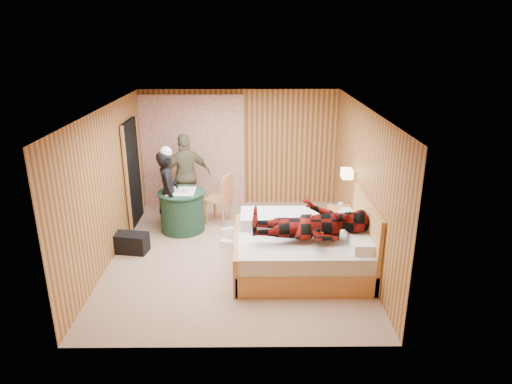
{
  "coord_description": "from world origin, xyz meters",
  "views": [
    {
      "loc": [
        0.28,
        -7.11,
        3.64
      ],
      "look_at": [
        0.33,
        0.2,
        1.05
      ],
      "focal_mm": 32.0,
      "sensor_mm": 36.0,
      "label": 1
    }
  ],
  "objects_px": {
    "wall_lamp": "(347,173)",
    "duffel_bag": "(130,243)",
    "chair_near": "(222,195)",
    "woman_standing": "(168,192)",
    "bed": "(305,249)",
    "round_table": "(182,211)",
    "man_at_table": "(186,176)",
    "nightstand": "(340,225)",
    "chair_far": "(186,191)",
    "man_on_bed": "(311,215)"
  },
  "relations": [
    {
      "from": "nightstand",
      "to": "woman_standing",
      "type": "relative_size",
      "value": 0.38
    },
    {
      "from": "bed",
      "to": "man_on_bed",
      "type": "xyz_separation_m",
      "value": [
        0.03,
        -0.23,
        0.68
      ]
    },
    {
      "from": "wall_lamp",
      "to": "man_at_table",
      "type": "height_order",
      "value": "man_at_table"
    },
    {
      "from": "duffel_bag",
      "to": "woman_standing",
      "type": "height_order",
      "value": "woman_standing"
    },
    {
      "from": "bed",
      "to": "round_table",
      "type": "distance_m",
      "value": 2.67
    },
    {
      "from": "nightstand",
      "to": "man_on_bed",
      "type": "bearing_deg",
      "value": -119.5
    },
    {
      "from": "nightstand",
      "to": "chair_near",
      "type": "height_order",
      "value": "chair_near"
    },
    {
      "from": "wall_lamp",
      "to": "round_table",
      "type": "height_order",
      "value": "wall_lamp"
    },
    {
      "from": "round_table",
      "to": "man_at_table",
      "type": "height_order",
      "value": "man_at_table"
    },
    {
      "from": "chair_far",
      "to": "duffel_bag",
      "type": "height_order",
      "value": "chair_far"
    },
    {
      "from": "round_table",
      "to": "duffel_bag",
      "type": "distance_m",
      "value": 1.23
    },
    {
      "from": "duffel_bag",
      "to": "man_at_table",
      "type": "bearing_deg",
      "value": 74.84
    },
    {
      "from": "wall_lamp",
      "to": "chair_far",
      "type": "relative_size",
      "value": 0.28
    },
    {
      "from": "bed",
      "to": "duffel_bag",
      "type": "relative_size",
      "value": 3.63
    },
    {
      "from": "chair_near",
      "to": "wall_lamp",
      "type": "bearing_deg",
      "value": 91.04
    },
    {
      "from": "round_table",
      "to": "man_at_table",
      "type": "distance_m",
      "value": 0.88
    },
    {
      "from": "chair_near",
      "to": "man_on_bed",
      "type": "xyz_separation_m",
      "value": [
        1.47,
        -2.12,
        0.44
      ]
    },
    {
      "from": "nightstand",
      "to": "duffel_bag",
      "type": "relative_size",
      "value": 1.01
    },
    {
      "from": "woman_standing",
      "to": "man_on_bed",
      "type": "bearing_deg",
      "value": -135.59
    },
    {
      "from": "bed",
      "to": "round_table",
      "type": "relative_size",
      "value": 2.44
    },
    {
      "from": "bed",
      "to": "man_at_table",
      "type": "distance_m",
      "value": 3.2
    },
    {
      "from": "bed",
      "to": "duffel_bag",
      "type": "bearing_deg",
      "value": 168.44
    },
    {
      "from": "man_at_table",
      "to": "woman_standing",
      "type": "bearing_deg",
      "value": 52.79
    },
    {
      "from": "wall_lamp",
      "to": "chair_near",
      "type": "bearing_deg",
      "value": 158.21
    },
    {
      "from": "man_on_bed",
      "to": "man_at_table",
      "type": "bearing_deg",
      "value": 131.44
    },
    {
      "from": "wall_lamp",
      "to": "duffel_bag",
      "type": "height_order",
      "value": "wall_lamp"
    },
    {
      "from": "round_table",
      "to": "chair_far",
      "type": "height_order",
      "value": "chair_far"
    },
    {
      "from": "wall_lamp",
      "to": "bed",
      "type": "height_order",
      "value": "wall_lamp"
    },
    {
      "from": "round_table",
      "to": "woman_standing",
      "type": "distance_m",
      "value": 0.46
    },
    {
      "from": "woman_standing",
      "to": "man_at_table",
      "type": "height_order",
      "value": "man_at_table"
    },
    {
      "from": "chair_near",
      "to": "duffel_bag",
      "type": "bearing_deg",
      "value": -27.07
    },
    {
      "from": "chair_near",
      "to": "woman_standing",
      "type": "distance_m",
      "value": 1.08
    },
    {
      "from": "wall_lamp",
      "to": "bed",
      "type": "distance_m",
      "value": 1.6
    },
    {
      "from": "chair_near",
      "to": "woman_standing",
      "type": "relative_size",
      "value": 0.63
    },
    {
      "from": "bed",
      "to": "chair_near",
      "type": "distance_m",
      "value": 2.39
    },
    {
      "from": "chair_near",
      "to": "nightstand",
      "type": "bearing_deg",
      "value": 92.14
    },
    {
      "from": "wall_lamp",
      "to": "round_table",
      "type": "relative_size",
      "value": 0.29
    },
    {
      "from": "round_table",
      "to": "woman_standing",
      "type": "height_order",
      "value": "woman_standing"
    },
    {
      "from": "chair_far",
      "to": "duffel_bag",
      "type": "relative_size",
      "value": 1.55
    },
    {
      "from": "wall_lamp",
      "to": "chair_near",
      "type": "xyz_separation_m",
      "value": [
        -2.25,
        0.9,
        -0.72
      ]
    },
    {
      "from": "round_table",
      "to": "chair_near",
      "type": "relative_size",
      "value": 0.89
    },
    {
      "from": "nightstand",
      "to": "round_table",
      "type": "height_order",
      "value": "round_table"
    },
    {
      "from": "nightstand",
      "to": "bed",
      "type": "bearing_deg",
      "value": -125.73
    },
    {
      "from": "man_at_table",
      "to": "man_on_bed",
      "type": "xyz_separation_m",
      "value": [
        2.22,
        -2.51,
        0.16
      ]
    },
    {
      "from": "nightstand",
      "to": "duffel_bag",
      "type": "xyz_separation_m",
      "value": [
        -3.73,
        -0.45,
        -0.13
      ]
    },
    {
      "from": "bed",
      "to": "chair_far",
      "type": "relative_size",
      "value": 2.34
    },
    {
      "from": "round_table",
      "to": "man_on_bed",
      "type": "height_order",
      "value": "man_on_bed"
    },
    {
      "from": "chair_far",
      "to": "chair_near",
      "type": "distance_m",
      "value": 0.84
    },
    {
      "from": "bed",
      "to": "man_on_bed",
      "type": "height_order",
      "value": "man_on_bed"
    },
    {
      "from": "chair_far",
      "to": "woman_standing",
      "type": "bearing_deg",
      "value": -119.6
    }
  ]
}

